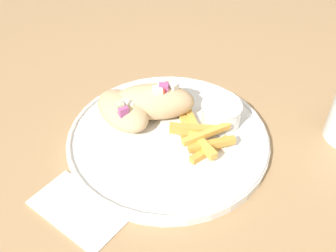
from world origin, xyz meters
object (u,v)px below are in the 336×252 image
Objects in this scene: pita_sandwich_near at (123,110)px; plate at (168,138)px; pita_sandwich_far at (154,101)px; sauce_ramekin at (221,113)px; fries_pile at (199,135)px.

plate is at bearing 26.53° from pita_sandwich_near.
pita_sandwich_far is (-0.05, 0.02, 0.03)m from plate.
pita_sandwich_far is 2.12× the size of sauce_ramekin.
pita_sandwich_near is 0.82× the size of pita_sandwich_far.
plate is 2.72× the size of fries_pile.
plate is 0.05m from fries_pile.
sauce_ramekin is (0.04, 0.08, 0.03)m from plate.
pita_sandwich_far is at bearing 69.65° from pita_sandwich_near.
plate is at bearing -146.35° from fries_pile.
fries_pile is at bearing -84.99° from sauce_ramekin.
sauce_ramekin reaches higher than fries_pile.
sauce_ramekin is at bearing 95.01° from fries_pile.
fries_pile is (0.04, 0.03, 0.02)m from plate.
sauce_ramekin reaches higher than plate.
plate is 2.76× the size of pita_sandwich_near.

